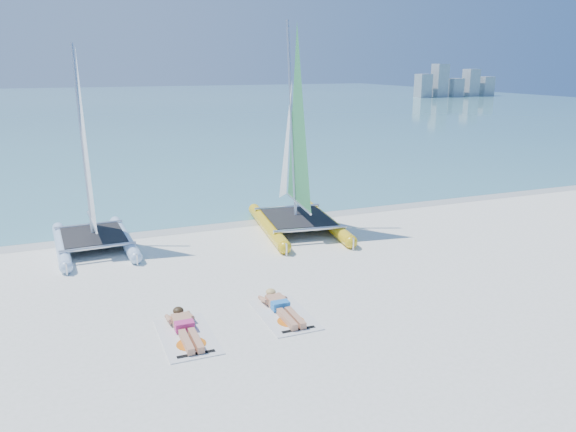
% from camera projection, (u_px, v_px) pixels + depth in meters
% --- Properties ---
extents(ground, '(140.00, 140.00, 0.00)m').
position_uv_depth(ground, '(269.00, 283.00, 13.41)').
color(ground, white).
rests_on(ground, ground).
extents(sea, '(140.00, 115.00, 0.01)m').
position_uv_depth(sea, '(94.00, 105.00, 69.73)').
color(sea, '#73BEC1').
rests_on(sea, ground).
extents(wet_sand_strip, '(140.00, 1.40, 0.01)m').
position_uv_depth(wet_sand_strip, '(211.00, 224.00, 18.33)').
color(wet_sand_strip, beige).
rests_on(wet_sand_strip, ground).
extents(distant_skyline, '(14.00, 2.00, 5.00)m').
position_uv_depth(distant_skyline, '(454.00, 84.00, 87.81)').
color(distant_skyline, '#9BA1AB').
rests_on(distant_skyline, ground).
extents(catamaran_blue, '(2.22, 4.36, 5.84)m').
position_uv_depth(catamaran_blue, '(88.00, 187.00, 15.67)').
color(catamaran_blue, '#C2E8FF').
rests_on(catamaran_blue, ground).
extents(catamaran_yellow, '(2.93, 5.31, 6.61)m').
position_uv_depth(catamaran_yellow, '(294.00, 162.00, 17.64)').
color(catamaran_yellow, yellow).
rests_on(catamaran_yellow, ground).
extents(towel_a, '(1.00, 1.85, 0.02)m').
position_uv_depth(towel_a, '(187.00, 336.00, 10.79)').
color(towel_a, white).
rests_on(towel_a, ground).
extents(sunbather_a, '(0.37, 1.73, 0.26)m').
position_uv_depth(sunbather_a, '(185.00, 327.00, 10.93)').
color(sunbather_a, tan).
rests_on(sunbather_a, towel_a).
extents(towel_b, '(1.00, 1.85, 0.02)m').
position_uv_depth(towel_b, '(284.00, 315.00, 11.72)').
color(towel_b, white).
rests_on(towel_b, ground).
extents(sunbather_b, '(0.37, 1.73, 0.26)m').
position_uv_depth(sunbather_b, '(281.00, 306.00, 11.86)').
color(sunbather_b, tan).
rests_on(sunbather_b, towel_b).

